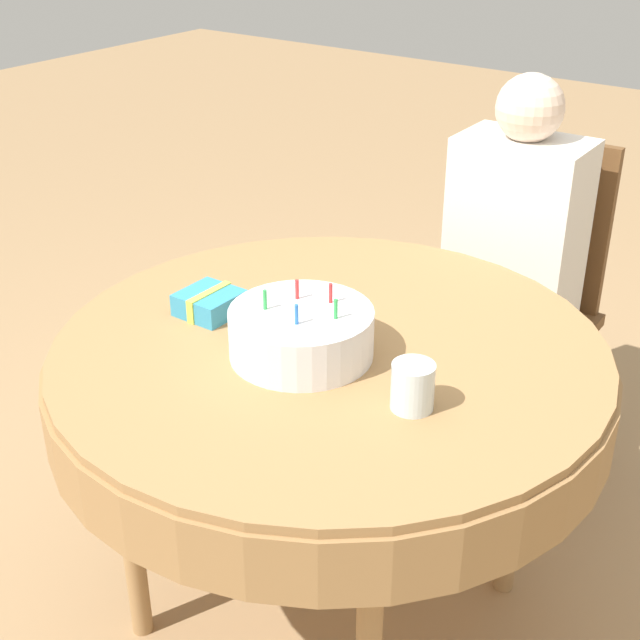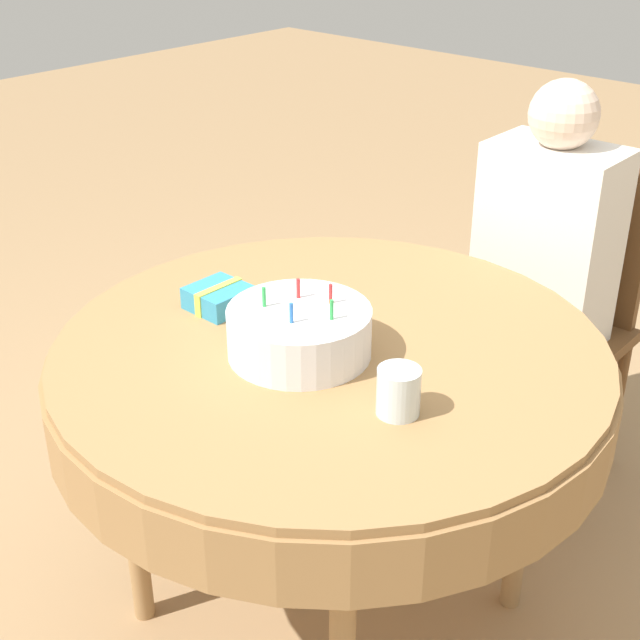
# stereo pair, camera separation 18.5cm
# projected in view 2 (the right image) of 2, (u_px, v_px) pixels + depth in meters

# --- Properties ---
(ground_plane) EXTENTS (12.00, 12.00, 0.00)m
(ground_plane) POSITION_uv_depth(u_px,v_px,m) (329.00, 607.00, 2.25)
(ground_plane) COLOR #A37F56
(dining_table) EXTENTS (1.21, 1.21, 0.77)m
(dining_table) POSITION_uv_depth(u_px,v_px,m) (330.00, 379.00, 1.93)
(dining_table) COLOR #9E7547
(dining_table) RESTS_ON ground_plane
(chair) EXTENTS (0.46, 0.46, 0.97)m
(chair) POSITION_uv_depth(u_px,v_px,m) (552.00, 306.00, 2.59)
(chair) COLOR brown
(chair) RESTS_ON ground_plane
(person) EXTENTS (0.36, 0.33, 1.19)m
(person) POSITION_uv_depth(u_px,v_px,m) (542.00, 257.00, 2.44)
(person) COLOR beige
(person) RESTS_ON ground_plane
(birthday_cake) EXTENTS (0.30, 0.30, 0.15)m
(birthday_cake) POSITION_uv_depth(u_px,v_px,m) (299.00, 332.00, 1.83)
(birthday_cake) COLOR white
(birthday_cake) RESTS_ON dining_table
(drinking_glass) EXTENTS (0.08, 0.08, 0.09)m
(drinking_glass) POSITION_uv_depth(u_px,v_px,m) (399.00, 391.00, 1.64)
(drinking_glass) COLOR silver
(drinking_glass) RESTS_ON dining_table
(gift_box) EXTENTS (0.12, 0.13, 0.06)m
(gift_box) POSITION_uv_depth(u_px,v_px,m) (219.00, 298.00, 2.03)
(gift_box) COLOR teal
(gift_box) RESTS_ON dining_table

